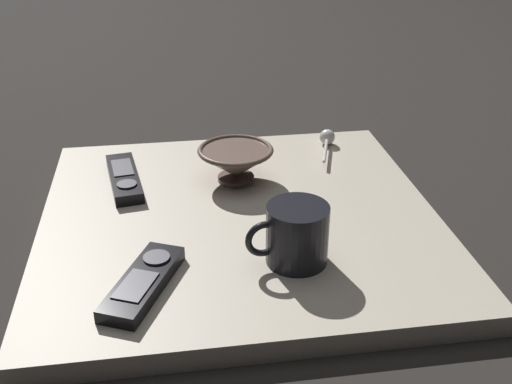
{
  "coord_description": "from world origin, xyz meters",
  "views": [
    {
      "loc": [
        0.1,
        0.82,
        0.51
      ],
      "look_at": [
        -0.03,
        -0.03,
        0.05
      ],
      "focal_mm": 43.33,
      "sensor_mm": 36.0,
      "label": 1
    }
  ],
  "objects_px": {
    "coffee_mug": "(296,234)",
    "tv_remote_near": "(124,178)",
    "cereal_bowl": "(236,162)",
    "teaspoon": "(327,139)",
    "tv_remote_far": "(143,282)"
  },
  "relations": [
    {
      "from": "coffee_mug",
      "to": "tv_remote_near",
      "type": "relative_size",
      "value": 0.67
    },
    {
      "from": "cereal_bowl",
      "to": "tv_remote_near",
      "type": "height_order",
      "value": "cereal_bowl"
    },
    {
      "from": "cereal_bowl",
      "to": "teaspoon",
      "type": "bearing_deg",
      "value": -147.7
    },
    {
      "from": "teaspoon",
      "to": "tv_remote_far",
      "type": "distance_m",
      "value": 0.53
    },
    {
      "from": "cereal_bowl",
      "to": "coffee_mug",
      "type": "relative_size",
      "value": 1.12
    },
    {
      "from": "teaspoon",
      "to": "tv_remote_far",
      "type": "xyz_separation_m",
      "value": [
        0.34,
        0.41,
        -0.01
      ]
    },
    {
      "from": "teaspoon",
      "to": "coffee_mug",
      "type": "bearing_deg",
      "value": 69.46
    },
    {
      "from": "coffee_mug",
      "to": "teaspoon",
      "type": "bearing_deg",
      "value": -110.54
    },
    {
      "from": "coffee_mug",
      "to": "tv_remote_near",
      "type": "bearing_deg",
      "value": -48.56
    },
    {
      "from": "coffee_mug",
      "to": "tv_remote_far",
      "type": "bearing_deg",
      "value": 9.29
    },
    {
      "from": "coffee_mug",
      "to": "teaspoon",
      "type": "xyz_separation_m",
      "value": [
        -0.14,
        -0.37,
        -0.03
      ]
    },
    {
      "from": "tv_remote_near",
      "to": "cereal_bowl",
      "type": "bearing_deg",
      "value": 174.96
    },
    {
      "from": "coffee_mug",
      "to": "tv_remote_far",
      "type": "xyz_separation_m",
      "value": [
        0.2,
        0.03,
        -0.03
      ]
    },
    {
      "from": "cereal_bowl",
      "to": "tv_remote_far",
      "type": "bearing_deg",
      "value": 61.87
    },
    {
      "from": "cereal_bowl",
      "to": "tv_remote_near",
      "type": "relative_size",
      "value": 0.75
    }
  ]
}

